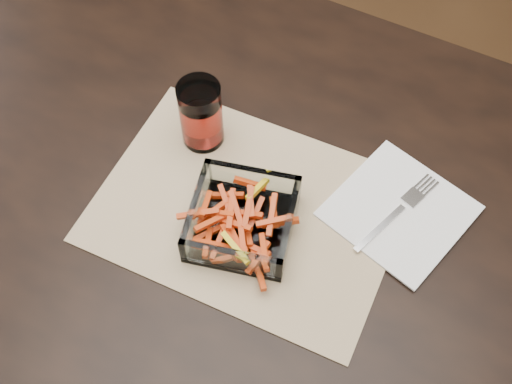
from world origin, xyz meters
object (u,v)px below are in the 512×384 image
dining_table (220,204)px  fork (399,211)px  glass_bowl (242,221)px  tumbler (201,116)px

dining_table → fork: size_ratio=8.98×
dining_table → glass_bowl: (0.08, -0.07, 0.11)m
glass_bowl → tumbler: size_ratio=1.52×
glass_bowl → fork: (0.20, 0.13, -0.02)m
tumbler → fork: 0.34m
dining_table → fork: bearing=13.6°
glass_bowl → fork: size_ratio=1.02×
dining_table → glass_bowl: 0.16m
dining_table → glass_bowl: glass_bowl is taller
fork → tumbler: bearing=-158.9°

